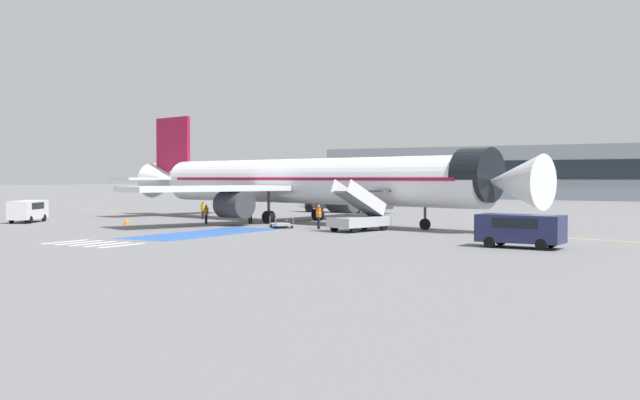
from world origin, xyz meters
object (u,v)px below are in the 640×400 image
object	(u,v)px
airliner	(303,181)
service_van_0	(28,209)
service_van_1	(520,228)
traffic_cone_1	(127,221)
ground_crew_3	(206,213)
traffic_cone_0	(510,230)
terminal_building	(599,172)
boarding_stairs_forward	(360,218)
fuel_tanker	(346,196)
baggage_cart	(281,224)
ground_crew_1	(203,209)
ground_crew_0	(319,215)
ground_crew_2	(250,212)

from	to	relation	value
airliner	service_van_0	size ratio (longest dim) A/B	8.88
service_van_1	traffic_cone_1	world-z (taller)	service_van_1
ground_crew_3	traffic_cone_0	xyz separation A→B (m)	(25.46, 2.13, -0.69)
ground_crew_3	terminal_building	bearing A→B (deg)	-18.04
service_van_1	ground_crew_3	xyz separation A→B (m)	(-29.00, 8.19, -0.21)
boarding_stairs_forward	terminal_building	xyz separation A→B (m)	(1.29, 89.36, 3.86)
fuel_tanker	baggage_cart	world-z (taller)	fuel_tanker
baggage_cart	ground_crew_1	distance (m)	14.08
service_van_1	terminal_building	bearing A→B (deg)	10.07
ground_crew_0	traffic_cone_0	distance (m)	14.29
fuel_tanker	ground_crew_1	world-z (taller)	fuel_tanker
service_van_0	traffic_cone_0	world-z (taller)	service_van_0
ground_crew_1	ground_crew_2	xyz separation A→B (m)	(7.73, -3.15, 0.04)
ground_crew_1	airliner	bearing A→B (deg)	12.23
airliner	service_van_0	distance (m)	24.30
traffic_cone_0	baggage_cart	bearing A→B (deg)	-170.69
boarding_stairs_forward	ground_crew_0	bearing A→B (deg)	-174.15
fuel_tanker	service_van_0	bearing A→B (deg)	151.34
traffic_cone_0	service_van_1	bearing A→B (deg)	-71.10
ground_crew_0	ground_crew_1	bearing A→B (deg)	-171.67
traffic_cone_0	traffic_cone_1	bearing A→B (deg)	-167.99
fuel_tanker	ground_crew_3	distance (m)	23.89
ground_crew_3	traffic_cone_1	xyz separation A→B (m)	(-4.90, -4.33, -0.62)
traffic_cone_0	boarding_stairs_forward	bearing A→B (deg)	-162.41
fuel_tanker	traffic_cone_0	world-z (taller)	fuel_tanker
service_van_0	ground_crew_2	size ratio (longest dim) A/B	2.93
boarding_stairs_forward	service_van_0	world-z (taller)	boarding_stairs_forward
boarding_stairs_forward	traffic_cone_0	xyz separation A→B (m)	(10.22, 3.24, -0.74)
service_van_1	ground_crew_1	distance (m)	36.22
airliner	ground_crew_1	xyz separation A→B (m)	(-10.87, -0.34, -2.64)
baggage_cart	ground_crew_0	xyz separation A→B (m)	(3.37, 0.08, 0.83)
terminal_building	ground_crew_2	bearing A→B (deg)	-98.87
ground_crew_0	baggage_cart	bearing A→B (deg)	-150.15
fuel_tanker	service_van_0	xyz separation A→B (m)	(-15.56, -30.11, -0.73)
ground_crew_2	fuel_tanker	bearing A→B (deg)	-136.55
service_van_0	baggage_cart	xyz separation A→B (m)	(22.93, 5.54, -0.90)
ground_crew_2	traffic_cone_1	world-z (taller)	ground_crew_2
ground_crew_1	ground_crew_3	distance (m)	7.01
service_van_1	ground_crew_3	world-z (taller)	service_van_1
boarding_stairs_forward	baggage_cart	size ratio (longest dim) A/B	1.90
fuel_tanker	airliner	bearing A→B (deg)	-164.54
service_van_1	ground_crew_0	size ratio (longest dim) A/B	2.56
ground_crew_2	ground_crew_3	bearing A→B (deg)	-18.57
service_van_0	ground_crew_3	xyz separation A→B (m)	(14.83, 6.25, -0.24)
traffic_cone_1	terminal_building	world-z (taller)	terminal_building
baggage_cart	traffic_cone_0	world-z (taller)	baggage_cart
service_van_0	ground_crew_2	xyz separation A→B (m)	(17.92, 8.35, -0.16)
ground_crew_0	ground_crew_1	world-z (taller)	ground_crew_0
ground_crew_1	ground_crew_2	distance (m)	8.35
terminal_building	boarding_stairs_forward	bearing A→B (deg)	-90.83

